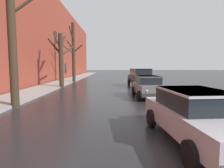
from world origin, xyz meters
name	(u,v)px	position (x,y,z in m)	size (l,w,h in m)	color
left_sidewalk_slab	(43,88)	(-6.26, 18.00, 0.07)	(2.56, 80.00, 0.14)	gray
brick_townhouse_facade	(21,23)	(-8.04, 18.00, 5.83)	(0.63, 80.00, 11.66)	brown
snow_bank_along_left_kerb	(203,106)	(4.02, 9.18, 0.32)	(2.81, 1.16, 0.66)	white
snow_bank_near_corner_right	(144,78)	(4.64, 28.28, 0.37)	(1.65, 1.36, 0.77)	white
bare_tree_second_along_sidewalk	(11,38)	(-4.92, 10.31, 3.45)	(2.07, 1.88, 6.63)	#382B1E
bare_tree_mid_block	(60,56)	(-4.96, 19.23, 3.00)	(2.53, 2.40, 5.46)	#382B1E
bare_tree_far_down_block	(73,52)	(-4.91, 24.87, 3.82)	(2.35, 2.99, 7.44)	#382B1E
sedan_silver_approaching_near_lane	(196,114)	(2.30, 6.08, 0.75)	(2.29, 4.51, 1.42)	#B7B7BC
sedan_grey_parked_kerbside_close	(147,86)	(2.36, 13.49, 0.75)	(1.92, 3.93, 1.42)	slate
suv_black_parked_kerbside_mid	(139,77)	(2.83, 20.30, 0.99)	(2.35, 4.54, 1.82)	black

